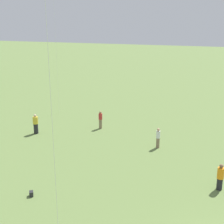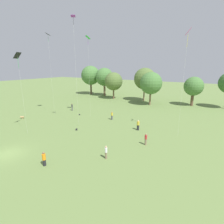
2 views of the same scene
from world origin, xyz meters
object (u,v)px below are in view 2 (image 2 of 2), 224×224
at_px(person_5, 146,139).
at_px(kite_4, 188,36).
at_px(kite_1, 74,27).
at_px(person_2, 44,159).
at_px(person_4, 138,125).
at_px(picnic_bag_2, 80,115).
at_px(person_1, 112,116).
at_px(person_0, 106,152).
at_px(kite_3, 48,38).
at_px(picnic_bag_1, 77,129).
at_px(kite_0, 18,58).
at_px(dog_0, 22,117).
at_px(person_6, 72,107).
at_px(kite_2, 88,41).

bearing_deg(person_5, kite_4, -163.23).
xyz_separation_m(person_5, kite_1, (-14.02, 1.19, 16.57)).
xyz_separation_m(person_2, person_4, (4.42, 16.33, 0.06)).
bearing_deg(picnic_bag_2, person_1, 6.59).
bearing_deg(person_0, kite_3, 176.47).
xyz_separation_m(person_5, picnic_bag_1, (-12.64, -0.88, -0.72)).
height_order(person_5, kite_1, kite_1).
xyz_separation_m(kite_0, dog_0, (-8.82, 4.48, -11.85)).
distance_m(kite_0, kite_3, 13.32).
height_order(kite_0, picnic_bag_1, kite_0).
xyz_separation_m(kite_0, kite_1, (4.62, 7.61, 5.18)).
relative_size(person_5, kite_3, 0.10).
height_order(kite_3, picnic_bag_2, kite_3).
xyz_separation_m(kite_0, picnic_bag_2, (-0.33, 13.33, -12.14)).
height_order(person_1, kite_0, kite_0).
xyz_separation_m(person_0, picnic_bag_2, (-16.26, 13.16, -0.75)).
bearing_deg(dog_0, person_6, -60.10).
bearing_deg(kite_0, kite_4, 143.20).
xyz_separation_m(person_1, dog_0, (-16.79, -9.81, -0.46)).
xyz_separation_m(person_4, person_6, (-20.07, 4.12, 0.02)).
height_order(person_5, dog_0, person_5).
relative_size(person_6, picnic_bag_1, 4.79).
bearing_deg(kite_3, person_5, -100.61).
bearing_deg(kite_1, dog_0, 20.59).
distance_m(person_2, picnic_bag_1, 11.50).
bearing_deg(dog_0, person_5, -126.28).
height_order(dog_0, picnic_bag_1, dog_0).
relative_size(kite_2, dog_0, 21.68).
xyz_separation_m(person_4, kite_3, (-21.27, -0.53, 16.03)).
xyz_separation_m(person_6, kite_1, (9.45, -7.96, 16.52)).
distance_m(person_2, kite_4, 25.36).
xyz_separation_m(person_6, picnic_bag_1, (10.83, -10.03, -0.77)).
relative_size(person_2, kite_2, 0.10).
bearing_deg(dog_0, kite_0, -157.25).
xyz_separation_m(person_4, dog_0, (-24.05, -6.98, -0.49)).
bearing_deg(person_6, person_4, -161.67).
relative_size(person_1, person_5, 1.01).
distance_m(kite_1, picnic_bag_2, 18.90).
bearing_deg(dog_0, person_2, -155.82).
xyz_separation_m(person_4, person_5, (3.41, -5.03, -0.03)).
bearing_deg(person_5, person_6, -68.30).
distance_m(person_5, picnic_bag_1, 12.69).
relative_size(person_5, kite_4, 0.11).
bearing_deg(kite_2, picnic_bag_1, -165.94).
height_order(kite_3, picnic_bag_1, kite_3).
distance_m(picnic_bag_1, picnic_bag_2, 10.04).
distance_m(kite_1, kite_2, 6.80).
bearing_deg(picnic_bag_1, picnic_bag_2, 129.12).
bearing_deg(person_6, person_5, -171.37).
bearing_deg(kite_0, kite_2, -167.29).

